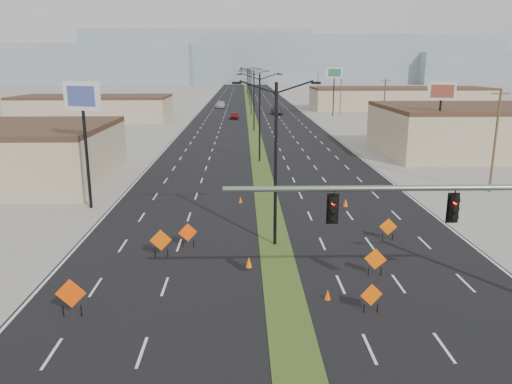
{
  "coord_description": "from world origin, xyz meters",
  "views": [
    {
      "loc": [
        -1.99,
        -17.51,
        10.96
      ],
      "look_at": [
        -1.16,
        12.88,
        3.2
      ],
      "focal_mm": 35.0,
      "sensor_mm": 36.0,
      "label": 1
    }
  ],
  "objects_px": {
    "construction_sign_5": "(388,228)",
    "cone_2": "(346,202)",
    "streetlight_4": "(249,85)",
    "streetlight_5": "(248,82)",
    "streetlight_0": "(276,160)",
    "construction_sign_1": "(161,241)",
    "pole_sign_east_far": "(334,76)",
    "car_mid": "(277,111)",
    "car_far": "(221,105)",
    "construction_sign_0": "(71,295)",
    "construction_sign_3": "(375,260)",
    "cone_1": "(249,262)",
    "construction_sign_2": "(188,233)",
    "streetlight_6": "(247,80)",
    "car_left": "(235,116)",
    "pole_sign_east_near": "(441,98)",
    "cone_3": "(240,200)",
    "signal_mast": "(497,218)",
    "streetlight_1": "(260,115)",
    "streetlight_2": "(254,99)",
    "pole_sign_west": "(83,106)",
    "construction_sign_4": "(371,296)",
    "streetlight_3": "(251,90)",
    "cone_0": "(328,295)"
  },
  "relations": [
    {
      "from": "construction_sign_3",
      "to": "cone_0",
      "type": "bearing_deg",
      "value": -123.07
    },
    {
      "from": "pole_sign_east_far",
      "to": "streetlight_2",
      "type": "bearing_deg",
      "value": -109.14
    },
    {
      "from": "pole_sign_east_near",
      "to": "construction_sign_3",
      "type": "bearing_deg",
      "value": -92.72
    },
    {
      "from": "streetlight_4",
      "to": "car_mid",
      "type": "xyz_separation_m",
      "value": [
        5.84,
        -27.19,
        -4.6
      ]
    },
    {
      "from": "construction_sign_4",
      "to": "construction_sign_2",
      "type": "bearing_deg",
      "value": 125.04
    },
    {
      "from": "streetlight_4",
      "to": "construction_sign_4",
      "type": "bearing_deg",
      "value": -88.2
    },
    {
      "from": "construction_sign_0",
      "to": "construction_sign_4",
      "type": "distance_m",
      "value": 13.46
    },
    {
      "from": "construction_sign_3",
      "to": "streetlight_3",
      "type": "bearing_deg",
      "value": 107.95
    },
    {
      "from": "streetlight_0",
      "to": "streetlight_4",
      "type": "distance_m",
      "value": 112.0
    },
    {
      "from": "pole_sign_east_far",
      "to": "pole_sign_east_near",
      "type": "bearing_deg",
      "value": -71.38
    },
    {
      "from": "streetlight_6",
      "to": "construction_sign_5",
      "type": "height_order",
      "value": "streetlight_6"
    },
    {
      "from": "construction_sign_5",
      "to": "construction_sign_2",
      "type": "bearing_deg",
      "value": -169.2
    },
    {
      "from": "cone_2",
      "to": "pole_sign_east_near",
      "type": "height_order",
      "value": "pole_sign_east_near"
    },
    {
      "from": "streetlight_4",
      "to": "streetlight_5",
      "type": "height_order",
      "value": "same"
    },
    {
      "from": "construction_sign_2",
      "to": "streetlight_4",
      "type": "bearing_deg",
      "value": 72.58
    },
    {
      "from": "streetlight_3",
      "to": "streetlight_0",
      "type": "bearing_deg",
      "value": -90.0
    },
    {
      "from": "construction_sign_3",
      "to": "cone_3",
      "type": "xyz_separation_m",
      "value": [
        -7.22,
        14.8,
        -0.64
      ]
    },
    {
      "from": "construction_sign_3",
      "to": "streetlight_4",
      "type": "bearing_deg",
      "value": 107.17
    },
    {
      "from": "construction_sign_0",
      "to": "pole_sign_east_far",
      "type": "height_order",
      "value": "pole_sign_east_far"
    },
    {
      "from": "streetlight_1",
      "to": "construction_sign_2",
      "type": "height_order",
      "value": "streetlight_1"
    },
    {
      "from": "streetlight_4",
      "to": "pole_sign_east_near",
      "type": "xyz_separation_m",
      "value": [
        20.12,
        -85.91,
        2.03
      ]
    },
    {
      "from": "construction_sign_1",
      "to": "pole_sign_west",
      "type": "bearing_deg",
      "value": 118.24
    },
    {
      "from": "construction_sign_5",
      "to": "cone_2",
      "type": "bearing_deg",
      "value": 104.73
    },
    {
      "from": "signal_mast",
      "to": "streetlight_1",
      "type": "xyz_separation_m",
      "value": [
        -8.56,
        38.0,
        0.63
      ]
    },
    {
      "from": "construction_sign_3",
      "to": "cone_1",
      "type": "xyz_separation_m",
      "value": [
        -6.71,
        1.34,
        -0.6
      ]
    },
    {
      "from": "signal_mast",
      "to": "streetlight_3",
      "type": "xyz_separation_m",
      "value": [
        -8.56,
        94.0,
        0.63
      ]
    },
    {
      "from": "car_mid",
      "to": "construction_sign_1",
      "type": "bearing_deg",
      "value": -105.82
    },
    {
      "from": "construction_sign_2",
      "to": "car_left",
      "type": "bearing_deg",
      "value": 73.98
    },
    {
      "from": "pole_sign_west",
      "to": "car_far",
      "type": "bearing_deg",
      "value": 110.0
    },
    {
      "from": "streetlight_0",
      "to": "car_left",
      "type": "height_order",
      "value": "streetlight_0"
    },
    {
      "from": "car_far",
      "to": "cone_0",
      "type": "height_order",
      "value": "car_far"
    },
    {
      "from": "streetlight_5",
      "to": "construction_sign_2",
      "type": "bearing_deg",
      "value": -92.2
    },
    {
      "from": "car_mid",
      "to": "cone_1",
      "type": "bearing_deg",
      "value": -102.39
    },
    {
      "from": "pole_sign_west",
      "to": "streetlight_0",
      "type": "bearing_deg",
      "value": -8.09
    },
    {
      "from": "streetlight_6",
      "to": "construction_sign_2",
      "type": "height_order",
      "value": "streetlight_6"
    },
    {
      "from": "streetlight_4",
      "to": "construction_sign_2",
      "type": "xyz_separation_m",
      "value": [
        -5.4,
        -112.3,
        -4.52
      ]
    },
    {
      "from": "streetlight_3",
      "to": "cone_2",
      "type": "xyz_separation_m",
      "value": [
        6.2,
        -75.45,
        -5.09
      ]
    },
    {
      "from": "streetlight_4",
      "to": "streetlight_3",
      "type": "bearing_deg",
      "value": -90.0
    },
    {
      "from": "cone_1",
      "to": "pole_sign_west",
      "type": "distance_m",
      "value": 19.05
    },
    {
      "from": "construction_sign_3",
      "to": "pole_sign_west",
      "type": "height_order",
      "value": "pole_sign_west"
    },
    {
      "from": "construction_sign_1",
      "to": "pole_sign_east_far",
      "type": "relative_size",
      "value": 0.16
    },
    {
      "from": "car_far",
      "to": "construction_sign_5",
      "type": "xyz_separation_m",
      "value": [
        14.95,
        -102.72,
        0.04
      ]
    },
    {
      "from": "signal_mast",
      "to": "streetlight_5",
      "type": "bearing_deg",
      "value": 93.26
    },
    {
      "from": "car_far",
      "to": "cone_1",
      "type": "xyz_separation_m",
      "value": [
        5.97,
        -106.9,
        -0.52
      ]
    },
    {
      "from": "car_mid",
      "to": "cone_2",
      "type": "distance_m",
      "value": 76.27
    },
    {
      "from": "construction_sign_5",
      "to": "pole_sign_east_far",
      "type": "relative_size",
      "value": 0.14
    },
    {
      "from": "streetlight_2",
      "to": "car_mid",
      "type": "bearing_deg",
      "value": 78.54
    },
    {
      "from": "construction_sign_5",
      "to": "cone_2",
      "type": "height_order",
      "value": "construction_sign_5"
    },
    {
      "from": "streetlight_6",
      "to": "construction_sign_3",
      "type": "distance_m",
      "value": 173.08
    },
    {
      "from": "car_far",
      "to": "construction_sign_0",
      "type": "bearing_deg",
      "value": -89.97
    }
  ]
}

